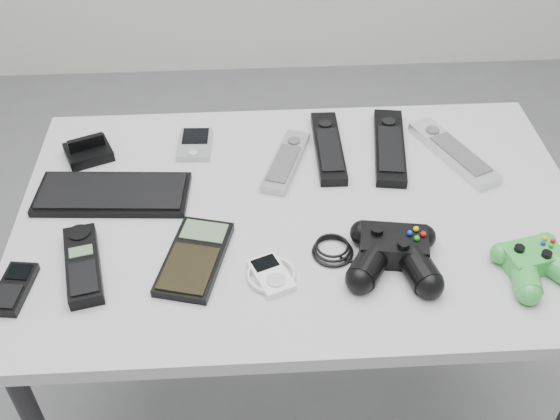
{
  "coord_description": "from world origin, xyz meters",
  "views": [
    {
      "loc": [
        -0.14,
        -0.95,
        1.52
      ],
      "look_at": [
        -0.08,
        -0.06,
        0.73
      ],
      "focal_mm": 42.0,
      "sensor_mm": 36.0,
      "label": 1
    }
  ],
  "objects": [
    {
      "name": "dock_bracket",
      "position": [
        -0.46,
        0.15,
        0.73
      ],
      "size": [
        0.11,
        0.11,
        0.05
      ],
      "primitive_type": "cube",
      "rotation": [
        0.0,
        0.0,
        0.41
      ],
      "color": "black",
      "rests_on": "desk"
    },
    {
      "name": "calculator",
      "position": [
        -0.24,
        -0.16,
        0.72
      ],
      "size": [
        0.14,
        0.2,
        0.02
      ],
      "primitive_type": "cube",
      "rotation": [
        0.0,
        0.0,
        -0.25
      ],
      "color": "black",
      "rests_on": "desk"
    },
    {
      "name": "remote_black_b",
      "position": [
        0.16,
        0.14,
        0.72
      ],
      "size": [
        0.1,
        0.26,
        0.02
      ],
      "primitive_type": "cube",
      "rotation": [
        0.0,
        0.0,
        -0.15
      ],
      "color": "black",
      "rests_on": "desk"
    },
    {
      "name": "pda",
      "position": [
        -0.25,
        0.18,
        0.72
      ],
      "size": [
        0.07,
        0.11,
        0.02
      ],
      "primitive_type": "cube",
      "rotation": [
        0.0,
        0.0,
        -0.04
      ],
      "color": "#A6A7AD",
      "rests_on": "desk"
    },
    {
      "name": "mobile_phone",
      "position": [
        -0.53,
        -0.21,
        0.72
      ],
      "size": [
        0.06,
        0.11,
        0.02
      ],
      "primitive_type": "cube",
      "rotation": [
        0.0,
        0.0,
        -0.13
      ],
      "color": "black",
      "rests_on": "desk"
    },
    {
      "name": "cordless_handset",
      "position": [
        -0.42,
        -0.17,
        0.72
      ],
      "size": [
        0.09,
        0.18,
        0.03
      ],
      "primitive_type": "cube",
      "rotation": [
        0.0,
        0.0,
        0.23
      ],
      "color": "black",
      "rests_on": "desk"
    },
    {
      "name": "controller_black",
      "position": [
        0.1,
        -0.18,
        0.73
      ],
      "size": [
        0.3,
        0.21,
        0.05
      ],
      "primitive_type": null,
      "rotation": [
        0.0,
        0.0,
        -0.16
      ],
      "color": "black",
      "rests_on": "desk"
    },
    {
      "name": "remote_black_a",
      "position": [
        0.03,
        0.14,
        0.72
      ],
      "size": [
        0.06,
        0.23,
        0.02
      ],
      "primitive_type": "cube",
      "rotation": [
        0.0,
        0.0,
        -0.01
      ],
      "color": "black",
      "rests_on": "desk"
    },
    {
      "name": "desk",
      "position": [
        -0.04,
        -0.03,
        0.65
      ],
      "size": [
        1.06,
        0.68,
        0.71
      ],
      "color": "#ACACAF",
      "rests_on": "floor"
    },
    {
      "name": "remote_silver_b",
      "position": [
        0.28,
        0.11,
        0.72
      ],
      "size": [
        0.15,
        0.24,
        0.02
      ],
      "primitive_type": "cube",
      "rotation": [
        0.0,
        0.0,
        0.42
      ],
      "color": "silver",
      "rests_on": "desk"
    },
    {
      "name": "mp3_player",
      "position": [
        -0.11,
        -0.2,
        0.71
      ],
      "size": [
        0.11,
        0.11,
        0.02
      ],
      "primitive_type": "cube",
      "rotation": [
        0.0,
        0.0,
        0.39
      ],
      "color": "white",
      "rests_on": "desk"
    },
    {
      "name": "floor",
      "position": [
        0.0,
        0.0,
        0.0
      ],
      "size": [
        3.5,
        3.5,
        0.0
      ],
      "primitive_type": "plane",
      "color": "slate",
      "rests_on": "ground"
    },
    {
      "name": "controller_green",
      "position": [
        0.34,
        -0.21,
        0.73
      ],
      "size": [
        0.16,
        0.17,
        0.05
      ],
      "primitive_type": null,
      "rotation": [
        0.0,
        0.0,
        0.23
      ],
      "color": "#258A38",
      "rests_on": "desk"
    },
    {
      "name": "pda_keyboard",
      "position": [
        -0.4,
        0.02,
        0.72
      ],
      "size": [
        0.3,
        0.14,
        0.02
      ],
      "primitive_type": "cube",
      "rotation": [
        0.0,
        0.0,
        -0.07
      ],
      "color": "black",
      "rests_on": "desk"
    },
    {
      "name": "remote_silver_a",
      "position": [
        -0.06,
        0.1,
        0.72
      ],
      "size": [
        0.11,
        0.2,
        0.02
      ],
      "primitive_type": "cube",
      "rotation": [
        0.0,
        0.0,
        -0.34
      ],
      "color": "#A6A7AD",
      "rests_on": "desk"
    }
  ]
}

